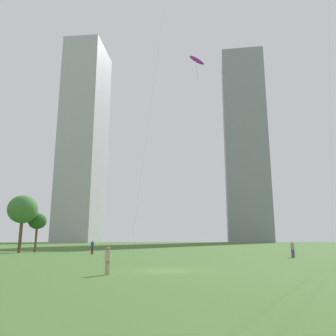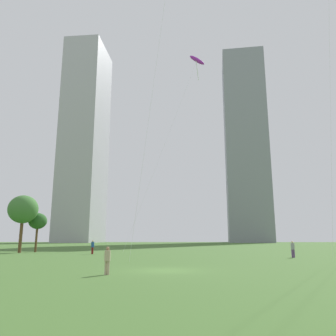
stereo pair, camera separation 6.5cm
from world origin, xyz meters
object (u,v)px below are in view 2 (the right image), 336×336
object	(u,v)px
person_standing_0	(93,246)
park_tree_0	(38,221)
distant_highrise_0	(85,140)
person_standing_1	(293,248)
kite_flying_2	(197,61)
distant_highrise_1	(245,146)
park_tree_2	(23,210)
person_standing_2	(107,258)

from	to	relation	value
person_standing_0	park_tree_0	xyz separation A→B (m)	(-9.62, 5.64, 3.41)
park_tree_0	distant_highrise_0	bearing A→B (deg)	101.74
park_tree_0	person_standing_1	bearing A→B (deg)	-22.08
person_standing_0	person_standing_1	world-z (taller)	person_standing_0
person_standing_1	kite_flying_2	bearing A→B (deg)	-39.65
person_standing_1	distant_highrise_0	world-z (taller)	distant_highrise_0
distant_highrise_0	distant_highrise_1	distance (m)	75.15
distant_highrise_0	kite_flying_2	bearing A→B (deg)	-60.12
kite_flying_2	park_tree_2	xyz separation A→B (m)	(-25.49, -4.91, -25.91)
distant_highrise_0	distant_highrise_1	world-z (taller)	distant_highrise_0
park_tree_2	distant_highrise_1	bearing A→B (deg)	61.12
person_standing_1	distant_highrise_0	size ratio (longest dim) A/B	0.02
distant_highrise_1	park_tree_0	bearing A→B (deg)	-110.78
person_standing_1	distant_highrise_1	distance (m)	121.73
person_standing_0	park_tree_2	xyz separation A→B (m)	(-10.85, 3.21, 4.96)
person_standing_1	distant_highrise_1	bearing A→B (deg)	-78.70
person_standing_1	park_tree_2	xyz separation A→B (m)	(-33.83, 10.78, 4.97)
kite_flying_2	park_tree_0	xyz separation A→B (m)	(-24.26, -2.47, -27.46)
person_standing_0	distant_highrise_0	distance (m)	118.18
kite_flying_2	distant_highrise_1	world-z (taller)	distant_highrise_1
person_standing_0	person_standing_2	bearing A→B (deg)	146.09
kite_flying_2	person_standing_2	bearing A→B (deg)	-104.29
person_standing_2	kite_flying_2	xyz separation A→B (m)	(8.19, 32.17, 30.98)
park_tree_0	park_tree_2	world-z (taller)	park_tree_2
person_standing_2	distant_highrise_0	size ratio (longest dim) A/B	0.02
kite_flying_2	distant_highrise_1	xyz separation A→B (m)	(30.25, 96.17, 11.85)
kite_flying_2	distant_highrise_0	bearing A→B (deg)	114.91
person_standing_2	distant_highrise_1	distance (m)	140.65
person_standing_2	distant_highrise_1	bearing A→B (deg)	-94.63
person_standing_0	distant_highrise_0	world-z (taller)	distant_highrise_0
kite_flying_2	distant_highrise_1	distance (m)	101.51
distant_highrise_0	person_standing_0	bearing A→B (deg)	-68.94
park_tree_0	distant_highrise_0	world-z (taller)	distant_highrise_0
person_standing_0	kite_flying_2	distance (m)	35.11
kite_flying_2	park_tree_0	bearing A→B (deg)	-174.19
person_standing_0	person_standing_2	world-z (taller)	person_standing_0
park_tree_2	distant_highrise_0	xyz separation A→B (m)	(-19.34, 101.43, 40.92)
person_standing_0	distant_highrise_1	bearing A→B (deg)	-72.20
person_standing_1	person_standing_2	size ratio (longest dim) A/B	1.11
person_standing_1	distant_highrise_0	distance (m)	132.38
park_tree_0	distant_highrise_1	distance (m)	119.36
person_standing_0	park_tree_0	world-z (taller)	park_tree_0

